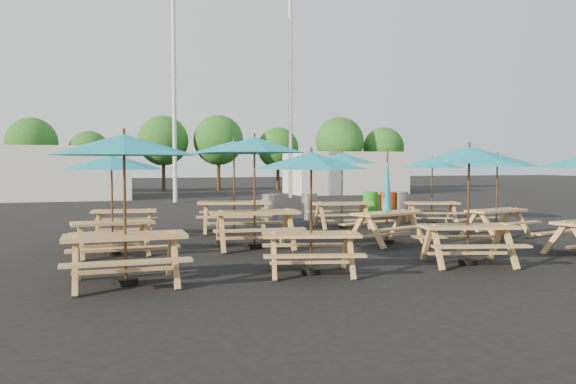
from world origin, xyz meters
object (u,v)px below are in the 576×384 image
object	(u,v)px
picnic_unit_1	(112,167)
picnic_unit_10	(497,165)
picnic_unit_6	(469,161)
waste_bin_2	(371,204)
picnic_unit_0	(124,152)
picnic_unit_4	(254,151)
picnic_unit_3	(311,167)
picnic_unit_8	(342,162)
picnic_unit_5	(234,152)
picnic_unit_11	(432,166)
picnic_unit_7	(387,205)
picnic_unit_2	(124,167)
waste_bin_3	(388,204)
waste_bin_4	(401,204)
waste_bin_0	(270,208)
waste_bin_1	(309,206)

from	to	relation	value
picnic_unit_1	picnic_unit_10	size ratio (longest dim) A/B	0.91
picnic_unit_6	waste_bin_2	distance (m)	9.68
picnic_unit_0	picnic_unit_4	bearing A→B (deg)	46.30
picnic_unit_3	picnic_unit_8	world-z (taller)	picnic_unit_8
picnic_unit_5	picnic_unit_11	size ratio (longest dim) A/B	1.16
picnic_unit_7	picnic_unit_11	size ratio (longest dim) A/B	0.91
picnic_unit_2	waste_bin_3	distance (m)	9.73
picnic_unit_3	picnic_unit_0	bearing A→B (deg)	-167.23
waste_bin_3	waste_bin_4	bearing A→B (deg)	-3.69
waste_bin_4	picnic_unit_5	bearing A→B (deg)	-156.73
picnic_unit_8	waste_bin_4	world-z (taller)	picnic_unit_8
picnic_unit_10	waste_bin_2	distance (m)	6.31
picnic_unit_5	waste_bin_2	size ratio (longest dim) A/B	3.25
picnic_unit_11	waste_bin_4	bearing A→B (deg)	97.53
picnic_unit_0	waste_bin_4	bearing A→B (deg)	41.51
picnic_unit_6	picnic_unit_8	bearing A→B (deg)	103.15
picnic_unit_5	picnic_unit_7	xyz separation A→B (m)	(3.07, -3.22, -1.31)
picnic_unit_1	waste_bin_4	xyz separation A→B (m)	(9.91, 5.96, -1.39)
picnic_unit_3	picnic_unit_7	distance (m)	4.30
picnic_unit_0	waste_bin_2	xyz separation A→B (m)	(8.58, 9.25, -1.66)
picnic_unit_0	waste_bin_4	world-z (taller)	picnic_unit_0
picnic_unit_4	picnic_unit_5	xyz separation A→B (m)	(0.14, 3.03, 0.03)
waste_bin_2	picnic_unit_4	bearing A→B (deg)	-133.20
picnic_unit_0	waste_bin_3	distance (m)	13.02
picnic_unit_5	picnic_unit_8	world-z (taller)	picnic_unit_5
picnic_unit_0	waste_bin_0	xyz separation A→B (m)	(4.68, 8.68, -1.66)
picnic_unit_1	picnic_unit_8	distance (m)	7.25
picnic_unit_5	waste_bin_2	world-z (taller)	picnic_unit_5
picnic_unit_2	waste_bin_1	xyz separation A→B (m)	(6.10, 2.89, -1.38)
waste_bin_0	waste_bin_1	distance (m)	1.48
picnic_unit_2	picnic_unit_8	xyz separation A→B (m)	(6.23, 0.27, 0.14)
picnic_unit_1	waste_bin_3	distance (m)	11.24
waste_bin_3	picnic_unit_5	bearing A→B (deg)	-154.82
picnic_unit_6	waste_bin_1	size ratio (longest dim) A/B	2.95
picnic_unit_2	waste_bin_2	world-z (taller)	picnic_unit_2
picnic_unit_10	picnic_unit_1	bearing A→B (deg)	166.48
picnic_unit_6	picnic_unit_2	bearing A→B (deg)	148.98
picnic_unit_1	picnic_unit_3	xyz separation A→B (m)	(3.32, -3.13, 0.03)
picnic_unit_4	picnic_unit_1	bearing A→B (deg)	-175.09
picnic_unit_3	picnic_unit_10	size ratio (longest dim) A/B	0.99
picnic_unit_10	waste_bin_1	xyz separation A→B (m)	(-3.14, 5.80, -1.44)
waste_bin_0	picnic_unit_10	bearing A→B (deg)	-50.30
waste_bin_4	picnic_unit_2	bearing A→B (deg)	-162.69
picnic_unit_5	picnic_unit_10	xyz separation A→B (m)	(6.30, -3.03, -0.35)
picnic_unit_5	picnic_unit_11	distance (m)	6.33
picnic_unit_7	picnic_unit_5	bearing A→B (deg)	114.65
waste_bin_1	picnic_unit_2	bearing A→B (deg)	-154.62
waste_bin_3	waste_bin_4	size ratio (longest dim) A/B	1.00
picnic_unit_2	picnic_unit_1	bearing A→B (deg)	-89.64
picnic_unit_6	waste_bin_0	bearing A→B (deg)	113.52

